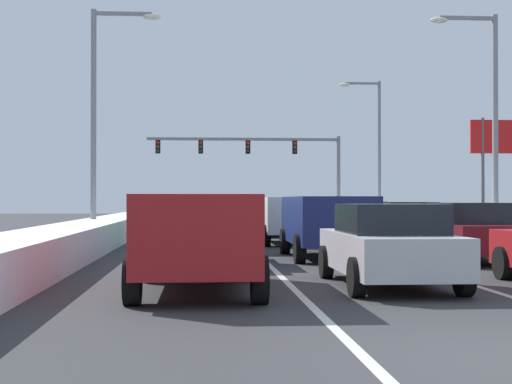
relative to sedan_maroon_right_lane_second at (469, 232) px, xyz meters
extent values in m
plane|color=#333335|center=(-3.52, 7.33, -0.76)|extent=(126.28, 126.28, 0.00)
cube|color=silver|center=(-1.82, 12.19, -0.76)|extent=(0.14, 53.43, 0.01)
cube|color=silver|center=(-5.22, 12.19, -0.76)|extent=(0.14, 53.43, 0.01)
cube|color=white|center=(3.48, 12.19, -0.46)|extent=(2.17, 53.43, 0.61)
cube|color=white|center=(-10.52, 12.19, -0.34)|extent=(1.82, 53.43, 0.85)
cylinder|color=black|center=(-0.89, -4.52, -0.43)|extent=(0.22, 0.66, 0.66)
cube|color=maroon|center=(0.00, 0.04, -0.13)|extent=(1.82, 4.50, 0.70)
cube|color=black|center=(0.00, -0.11, 0.47)|extent=(1.64, 2.20, 0.55)
cube|color=red|center=(-0.69, -2.16, -0.01)|extent=(0.24, 0.08, 0.14)
cylinder|color=black|center=(-0.89, 1.59, -0.43)|extent=(0.22, 0.66, 0.66)
cylinder|color=black|center=(0.89, 1.59, -0.43)|extent=(0.22, 0.66, 0.66)
cylinder|color=black|center=(-0.89, -1.51, -0.43)|extent=(0.22, 0.66, 0.66)
cube|color=#1E5633|center=(-0.05, 6.16, -0.13)|extent=(1.82, 4.50, 0.70)
cube|color=black|center=(-0.05, 6.01, 0.47)|extent=(1.64, 2.20, 0.55)
cube|color=red|center=(-0.74, 3.96, -0.01)|extent=(0.24, 0.08, 0.14)
cube|color=red|center=(0.64, 3.96, -0.01)|extent=(0.24, 0.08, 0.14)
cylinder|color=black|center=(-0.94, 7.71, -0.43)|extent=(0.22, 0.66, 0.66)
cylinder|color=black|center=(0.84, 7.71, -0.43)|extent=(0.22, 0.66, 0.66)
cylinder|color=black|center=(-0.94, 4.61, -0.43)|extent=(0.22, 0.66, 0.66)
cylinder|color=black|center=(0.84, 4.61, -0.43)|extent=(0.22, 0.66, 0.66)
cube|color=#937F60|center=(-0.24, 12.34, -0.13)|extent=(1.82, 4.50, 0.70)
cube|color=black|center=(-0.24, 12.19, 0.47)|extent=(1.64, 2.20, 0.55)
cube|color=red|center=(-0.93, 10.14, -0.01)|extent=(0.24, 0.08, 0.14)
cube|color=red|center=(0.45, 10.14, -0.01)|extent=(0.24, 0.08, 0.14)
cylinder|color=black|center=(-1.13, 13.89, -0.43)|extent=(0.22, 0.66, 0.66)
cylinder|color=black|center=(0.65, 13.89, -0.43)|extent=(0.22, 0.66, 0.66)
cylinder|color=black|center=(-1.13, 10.79, -0.43)|extent=(0.22, 0.66, 0.66)
cylinder|color=black|center=(0.65, 10.79, -0.43)|extent=(0.22, 0.66, 0.66)
cube|color=#38383D|center=(-0.02, 18.76, -0.13)|extent=(1.82, 4.50, 0.70)
cube|color=black|center=(-0.02, 18.61, 0.47)|extent=(1.64, 2.20, 0.55)
cube|color=red|center=(-0.71, 16.56, -0.01)|extent=(0.24, 0.08, 0.14)
cube|color=red|center=(0.67, 16.56, -0.01)|extent=(0.24, 0.08, 0.14)
cylinder|color=black|center=(-0.91, 20.31, -0.43)|extent=(0.22, 0.66, 0.66)
cylinder|color=black|center=(0.87, 20.31, -0.43)|extent=(0.22, 0.66, 0.66)
cylinder|color=black|center=(-0.91, 17.21, -0.43)|extent=(0.22, 0.66, 0.66)
cylinder|color=black|center=(0.87, 17.21, -0.43)|extent=(0.22, 0.66, 0.66)
cube|color=#B7BABF|center=(-3.46, -5.55, -0.13)|extent=(1.82, 4.50, 0.70)
cube|color=black|center=(-3.46, -5.70, 0.47)|extent=(1.64, 2.20, 0.55)
cube|color=red|center=(-4.15, -7.75, -0.01)|extent=(0.24, 0.08, 0.14)
cube|color=red|center=(-2.77, -7.75, -0.01)|extent=(0.24, 0.08, 0.14)
cylinder|color=black|center=(-4.35, -4.00, -0.43)|extent=(0.22, 0.66, 0.66)
cylinder|color=black|center=(-2.57, -4.00, -0.43)|extent=(0.22, 0.66, 0.66)
cylinder|color=black|center=(-4.35, -7.10, -0.43)|extent=(0.22, 0.66, 0.66)
cylinder|color=black|center=(-2.57, -7.10, -0.43)|extent=(0.22, 0.66, 0.66)
cube|color=navy|center=(-3.47, 1.32, 0.28)|extent=(1.95, 4.90, 1.25)
cube|color=black|center=(-3.47, -1.09, 0.56)|extent=(1.56, 0.06, 0.55)
cube|color=red|center=(-4.25, -1.08, 0.18)|extent=(0.20, 0.08, 0.28)
cube|color=red|center=(-2.69, -1.08, 0.18)|extent=(0.20, 0.08, 0.28)
cylinder|color=black|center=(-4.43, 3.02, -0.39)|extent=(0.25, 0.74, 0.74)
cylinder|color=black|center=(-2.52, 3.02, -0.39)|extent=(0.25, 0.74, 0.74)
cylinder|color=black|center=(-4.43, -0.38, -0.39)|extent=(0.25, 0.74, 0.74)
cylinder|color=black|center=(-2.52, -0.38, -0.39)|extent=(0.25, 0.74, 0.74)
cube|color=silver|center=(-3.71, 8.33, 0.28)|extent=(1.95, 4.90, 1.25)
cube|color=black|center=(-3.71, 5.92, 0.56)|extent=(1.56, 0.06, 0.55)
cube|color=red|center=(-4.49, 5.93, 0.18)|extent=(0.20, 0.08, 0.28)
cube|color=red|center=(-2.93, 5.93, 0.18)|extent=(0.20, 0.08, 0.28)
cylinder|color=black|center=(-4.67, 10.03, -0.39)|extent=(0.25, 0.74, 0.74)
cylinder|color=black|center=(-2.76, 10.03, -0.39)|extent=(0.25, 0.74, 0.74)
cylinder|color=black|center=(-4.67, 6.63, -0.39)|extent=(0.25, 0.74, 0.74)
cylinder|color=black|center=(-2.76, 6.63, -0.39)|extent=(0.25, 0.74, 0.74)
cube|color=slate|center=(-3.55, 14.40, -0.13)|extent=(1.82, 4.50, 0.70)
cube|color=black|center=(-3.55, 14.25, 0.47)|extent=(1.64, 2.20, 0.55)
cube|color=red|center=(-4.24, 12.20, -0.01)|extent=(0.24, 0.08, 0.14)
cube|color=red|center=(-2.85, 12.20, -0.01)|extent=(0.24, 0.08, 0.14)
cylinder|color=black|center=(-4.44, 15.95, -0.43)|extent=(0.22, 0.66, 0.66)
cylinder|color=black|center=(-2.66, 15.95, -0.43)|extent=(0.22, 0.66, 0.66)
cylinder|color=black|center=(-4.44, 12.85, -0.43)|extent=(0.22, 0.66, 0.66)
cylinder|color=black|center=(-2.66, 12.85, -0.43)|extent=(0.22, 0.66, 0.66)
cube|color=black|center=(-3.62, 20.73, 0.28)|extent=(1.95, 4.90, 1.25)
cube|color=black|center=(-3.62, 18.32, 0.56)|extent=(1.56, 0.06, 0.55)
cube|color=red|center=(-4.40, 18.33, 0.18)|extent=(0.20, 0.08, 0.28)
cube|color=red|center=(-2.84, 18.33, 0.18)|extent=(0.20, 0.08, 0.28)
cylinder|color=black|center=(-4.57, 22.43, -0.39)|extent=(0.25, 0.74, 0.74)
cylinder|color=black|center=(-2.66, 22.43, -0.39)|extent=(0.25, 0.74, 0.74)
cylinder|color=black|center=(-4.57, 19.03, -0.39)|extent=(0.25, 0.74, 0.74)
cylinder|color=black|center=(-2.66, 19.03, -0.39)|extent=(0.25, 0.74, 0.74)
cube|color=maroon|center=(-6.94, -6.11, 0.28)|extent=(1.95, 4.90, 1.25)
cube|color=black|center=(-6.94, -8.52, 0.56)|extent=(1.56, 0.06, 0.55)
cube|color=red|center=(-7.72, -8.51, 0.18)|extent=(0.20, 0.08, 0.28)
cube|color=red|center=(-6.16, -8.51, 0.18)|extent=(0.20, 0.08, 0.28)
cylinder|color=black|center=(-7.89, -4.41, -0.39)|extent=(0.25, 0.74, 0.74)
cylinder|color=black|center=(-5.98, -4.41, -0.39)|extent=(0.25, 0.74, 0.74)
cylinder|color=black|center=(-7.89, -7.81, -0.39)|extent=(0.25, 0.74, 0.74)
cylinder|color=black|center=(-5.98, -7.81, -0.39)|extent=(0.25, 0.74, 0.74)
cube|color=maroon|center=(-6.72, -0.39, -0.13)|extent=(1.82, 4.50, 0.70)
cube|color=black|center=(-6.72, -0.54, 0.47)|extent=(1.64, 2.20, 0.55)
cube|color=red|center=(-7.41, -2.59, -0.01)|extent=(0.24, 0.08, 0.14)
cube|color=red|center=(-6.03, -2.59, -0.01)|extent=(0.24, 0.08, 0.14)
cylinder|color=black|center=(-7.61, 1.16, -0.43)|extent=(0.22, 0.66, 0.66)
cylinder|color=black|center=(-5.83, 1.16, -0.43)|extent=(0.22, 0.66, 0.66)
cylinder|color=black|center=(-7.61, -1.94, -0.43)|extent=(0.22, 0.66, 0.66)
cylinder|color=black|center=(-5.83, -1.94, -0.43)|extent=(0.22, 0.66, 0.66)
cube|color=#1E5633|center=(-6.69, 5.71, 0.28)|extent=(1.95, 4.90, 1.25)
cube|color=black|center=(-6.69, 3.30, 0.56)|extent=(1.56, 0.06, 0.55)
cube|color=red|center=(-7.47, 3.31, 0.18)|extent=(0.20, 0.08, 0.28)
cube|color=red|center=(-5.91, 3.31, 0.18)|extent=(0.20, 0.08, 0.28)
cylinder|color=black|center=(-7.65, 7.41, -0.39)|extent=(0.25, 0.74, 0.74)
cylinder|color=black|center=(-5.74, 7.41, -0.39)|extent=(0.25, 0.74, 0.74)
cylinder|color=black|center=(-7.65, 4.01, -0.39)|extent=(0.25, 0.74, 0.74)
cylinder|color=black|center=(-5.74, 4.01, -0.39)|extent=(0.25, 0.74, 0.74)
cube|color=#937F60|center=(-6.97, 12.69, -0.13)|extent=(1.82, 4.50, 0.70)
cube|color=black|center=(-6.97, 12.54, 0.47)|extent=(1.64, 2.20, 0.55)
cube|color=red|center=(-7.67, 10.49, -0.01)|extent=(0.24, 0.08, 0.14)
cube|color=red|center=(-6.28, 10.49, -0.01)|extent=(0.24, 0.08, 0.14)
cylinder|color=black|center=(-7.86, 14.24, -0.43)|extent=(0.22, 0.66, 0.66)
cylinder|color=black|center=(-6.08, 14.24, -0.43)|extent=(0.22, 0.66, 0.66)
cylinder|color=black|center=(-7.86, 11.14, -0.43)|extent=(0.22, 0.66, 0.66)
cylinder|color=black|center=(-6.08, 11.14, -0.43)|extent=(0.22, 0.66, 0.66)
cube|color=#38383D|center=(-6.79, 19.34, 0.28)|extent=(1.95, 4.90, 1.25)
cube|color=black|center=(-6.79, 16.93, 0.56)|extent=(1.56, 0.06, 0.55)
cube|color=red|center=(-7.57, 16.94, 0.18)|extent=(0.20, 0.08, 0.28)
cube|color=red|center=(-6.01, 16.94, 0.18)|extent=(0.20, 0.08, 0.28)
cylinder|color=black|center=(-7.74, 21.04, -0.39)|extent=(0.25, 0.74, 0.74)
cylinder|color=black|center=(-5.83, 21.04, -0.39)|extent=(0.25, 0.74, 0.74)
cylinder|color=black|center=(-7.74, 17.64, -0.39)|extent=(0.25, 0.74, 0.74)
cylinder|color=black|center=(-5.83, 17.64, -0.39)|extent=(0.25, 0.74, 0.74)
cylinder|color=slate|center=(3.08, 36.47, 2.34)|extent=(0.28, 0.28, 6.20)
cube|color=slate|center=(-3.85, 36.47, 5.19)|extent=(13.86, 0.20, 0.20)
cube|color=black|center=(-0.12, 36.47, 4.61)|extent=(0.34, 0.34, 0.95)
sphere|color=red|center=(-0.12, 36.28, 4.90)|extent=(0.22, 0.22, 0.22)
sphere|color=#593F0C|center=(-0.12, 36.28, 4.61)|extent=(0.22, 0.22, 0.22)
sphere|color=#0C3819|center=(-0.12, 36.28, 4.33)|extent=(0.22, 0.22, 0.22)
cube|color=black|center=(-3.52, 36.47, 4.61)|extent=(0.34, 0.34, 0.95)
sphere|color=red|center=(-3.52, 36.28, 4.90)|extent=(0.22, 0.22, 0.22)
sphere|color=#593F0C|center=(-3.52, 36.28, 4.61)|extent=(0.22, 0.22, 0.22)
sphere|color=#0C3819|center=(-3.52, 36.28, 4.33)|extent=(0.22, 0.22, 0.22)
cube|color=black|center=(-6.92, 36.47, 4.61)|extent=(0.34, 0.34, 0.95)
sphere|color=red|center=(-6.92, 36.28, 4.90)|extent=(0.22, 0.22, 0.22)
sphere|color=#593F0C|center=(-6.92, 36.28, 4.61)|extent=(0.22, 0.22, 0.22)
sphere|color=#0C3819|center=(-6.92, 36.28, 4.33)|extent=(0.22, 0.22, 0.22)
cube|color=black|center=(-9.98, 36.47, 4.61)|extent=(0.34, 0.34, 0.95)
sphere|color=red|center=(-9.98, 36.28, 4.90)|extent=(0.22, 0.22, 0.22)
sphere|color=#593F0C|center=(-9.98, 36.28, 4.61)|extent=(0.22, 0.22, 0.22)
sphere|color=#0C3819|center=(-9.98, 36.28, 4.33)|extent=(0.22, 0.22, 0.22)
cylinder|color=gray|center=(4.47, 9.76, 3.61)|extent=(0.22, 0.22, 8.75)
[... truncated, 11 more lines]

